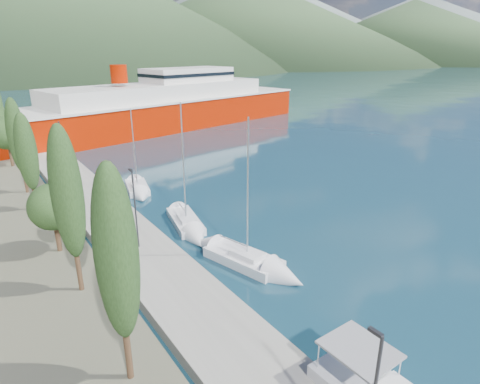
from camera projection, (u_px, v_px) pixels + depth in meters
ground at (35, 103)px, 117.23m from camera, size 1400.00×1400.00×0.00m
quay at (96, 205)px, 39.45m from camera, size 5.00×88.00×0.80m
hills_far at (74, 0)px, 551.54m from camera, size 1480.00×900.00×180.00m
hills_near at (99, 7)px, 348.63m from camera, size 1010.00×520.00×115.00m
tree_row at (18, 143)px, 40.70m from camera, size 4.18×63.37×10.69m
lamp_posts at (131, 203)px, 29.98m from camera, size 0.15×45.36×6.06m
sailboat_near at (265, 268)px, 28.31m from camera, size 4.43×8.55×11.78m
sailboat_mid at (191, 230)px, 34.28m from camera, size 3.86×8.43×11.75m
sailboat_far at (139, 192)px, 43.28m from camera, size 3.70×7.09×9.96m
ferry at (164, 108)px, 79.13m from camera, size 66.63×27.03×12.95m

